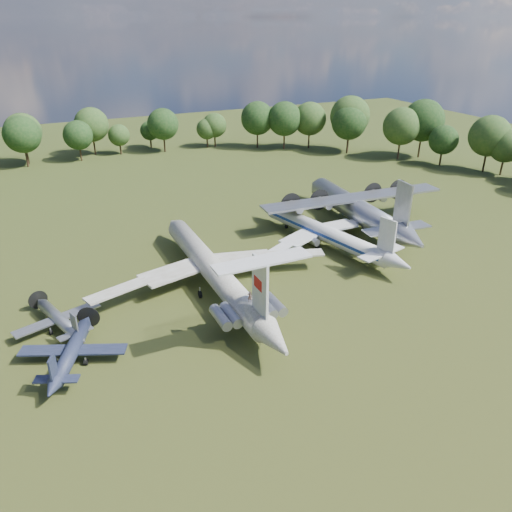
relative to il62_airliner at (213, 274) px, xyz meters
name	(u,v)px	position (x,y,z in m)	size (l,w,h in m)	color
ground	(220,287)	(1.04, -0.02, -2.41)	(300.00, 300.00, 0.00)	#233D14
il62_airliner	(213,274)	(0.00, 0.00, 0.00)	(37.75, 49.07, 4.81)	silver
tu104_jet	(324,235)	(23.63, 6.50, -0.44)	(29.53, 39.38, 3.94)	silver
an12_transport	(356,212)	(34.41, 12.16, 0.40)	(38.11, 42.60, 5.60)	#A6A8AE
small_prop_west	(72,354)	(-21.72, -10.23, -1.15)	(12.60, 17.19, 2.52)	black
small_prop_northwest	(60,322)	(-22.35, -1.95, -1.25)	(11.53, 15.72, 2.31)	#9FA2A7
person_on_il62	(250,296)	(0.06, -13.48, 3.22)	(0.59, 0.39, 1.62)	#8D6048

